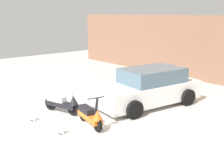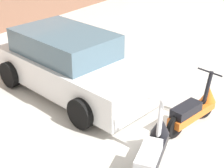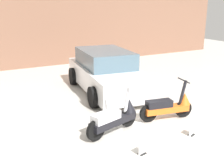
{
  "view_description": "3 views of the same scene",
  "coord_description": "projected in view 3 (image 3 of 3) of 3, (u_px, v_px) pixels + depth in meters",
  "views": [
    {
      "loc": [
        7.04,
        -3.74,
        3.33
      ],
      "look_at": [
        -0.27,
        2.62,
        0.87
      ],
      "focal_mm": 45.0,
      "sensor_mm": 36.0,
      "label": 1
    },
    {
      "loc": [
        -4.8,
        -1.05,
        3.7
      ],
      "look_at": [
        -0.38,
        2.15,
        0.95
      ],
      "focal_mm": 55.0,
      "sensor_mm": 36.0,
      "label": 2
    },
    {
      "loc": [
        -3.83,
        -4.21,
        2.9
      ],
      "look_at": [
        -0.2,
        2.43,
        0.68
      ],
      "focal_mm": 45.0,
      "sensor_mm": 36.0,
      "label": 3
    }
  ],
  "objects": [
    {
      "name": "placard_near_left_scooter",
      "position": [
        142.0,
        149.0,
        5.55
      ],
      "size": [
        0.2,
        0.15,
        0.26
      ],
      "rotation": [
        0.0,
        0.0,
        0.23
      ],
      "color": "black",
      "rests_on": "ground_plane"
    },
    {
      "name": "scooter_front_right",
      "position": [
        169.0,
        106.0,
        7.14
      ],
      "size": [
        1.44,
        0.58,
        1.01
      ],
      "rotation": [
        0.0,
        0.0,
        -0.18
      ],
      "color": "black",
      "rests_on": "ground_plane"
    },
    {
      "name": "ground_plane",
      "position": [
        173.0,
        140.0,
        6.13
      ],
      "size": [
        28.0,
        28.0,
        0.0
      ],
      "primitive_type": "plane",
      "color": "silver"
    },
    {
      "name": "wall_back",
      "position": [
        51.0,
        31.0,
        12.94
      ],
      "size": [
        19.6,
        0.12,
        3.23
      ],
      "primitive_type": "cube",
      "color": "#845B47",
      "rests_on": "ground_plane"
    },
    {
      "name": "placard_near_right_scooter",
      "position": [
        191.0,
        130.0,
        6.34
      ],
      "size": [
        0.2,
        0.17,
        0.26
      ],
      "rotation": [
        0.0,
        0.0,
        0.37
      ],
      "color": "black",
      "rests_on": "ground_plane"
    },
    {
      "name": "scooter_front_left",
      "position": [
        115.0,
        117.0,
        6.42
      ],
      "size": [
        1.49,
        0.7,
        1.06
      ],
      "rotation": [
        0.0,
        0.0,
        0.28
      ],
      "color": "black",
      "rests_on": "ground_plane"
    },
    {
      "name": "car_rear_left",
      "position": [
        107.0,
        72.0,
        9.34
      ],
      "size": [
        2.35,
        4.21,
        1.37
      ],
      "rotation": [
        0.0,
        0.0,
        -1.71
      ],
      "color": "white",
      "rests_on": "ground_plane"
    }
  ]
}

